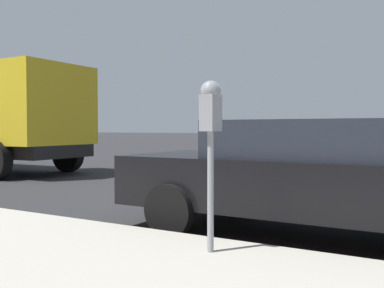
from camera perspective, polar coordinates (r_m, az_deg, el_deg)
name	(u,v)px	position (r m, az deg, el deg)	size (l,w,h in m)	color
ground_plane	(318,221)	(6.73, 15.75, -9.35)	(220.00, 220.00, 0.00)	#2B2B2D
parking_meter	(211,121)	(4.16, 2.39, 2.91)	(0.21, 0.19, 1.59)	gray
car_black	(312,174)	(5.71, 15.04, -3.64)	(2.08, 4.62, 1.41)	black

